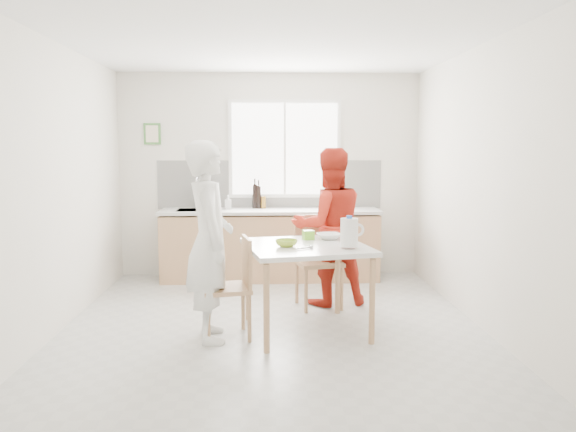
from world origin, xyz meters
The scene contains 21 objects.
ground centered at (0.00, 0.00, 0.00)m, with size 4.50×4.50×0.00m, color #B7B7B2.
room_shell centered at (0.00, 0.00, 1.64)m, with size 4.50×4.50×4.50m.
window centered at (0.20, 2.23, 1.70)m, with size 1.50×0.06×1.30m.
backsplash centered at (0.00, 2.24, 1.23)m, with size 3.00×0.02×0.65m, color white.
picture_frame centered at (-1.55, 2.23, 1.90)m, with size 0.22×0.03×0.28m.
kitchen_counter centered at (0.00, 1.95, 0.42)m, with size 2.84×0.64×1.37m.
dining_table centered at (0.31, -0.18, 0.74)m, with size 1.26×1.26×0.83m.
chair_left centered at (-0.35, -0.31, 0.50)m, with size 0.50×0.50×0.92m.
chair_far centered at (0.50, 0.69, 0.54)m, with size 0.53×0.53×0.99m.
person_white centered at (-0.56, -0.36, 0.89)m, with size 0.65×0.43×1.79m, color white.
person_red centered at (0.63, 0.75, 0.86)m, with size 0.83×0.65×1.72m, color red.
bowl_green centered at (0.13, -0.27, 0.86)m, with size 0.20×0.20×0.06m, color #97BB2B.
bowl_white centered at (0.56, 0.12, 0.85)m, with size 0.24×0.24×0.06m, color white.
milk_jug centered at (0.69, -0.39, 0.97)m, with size 0.22×0.16×0.28m.
green_box centered at (0.36, 0.11, 0.87)m, with size 0.10×0.10×0.09m, color #76C72E.
spoon centered at (0.28, -0.41, 0.84)m, with size 0.01×0.01×0.16m, color #A5A5AA.
cutting_board centered at (0.88, 1.83, 0.93)m, with size 0.35×0.25×0.01m, color #7FBE2B.
wine_bottle_a centered at (-0.20, 2.11, 1.08)m, with size 0.07×0.07×0.32m, color black.
wine_bottle_b centered at (-0.15, 2.11, 1.07)m, with size 0.07×0.07×0.30m, color black.
jar_amber centered at (-0.09, 2.09, 1.00)m, with size 0.06×0.06×0.16m, color brown.
soap_bottle centered at (-0.55, 2.02, 1.01)m, with size 0.08×0.08×0.18m, color #999999.
Camera 1 is at (-0.06, -5.30, 1.72)m, focal length 35.00 mm.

